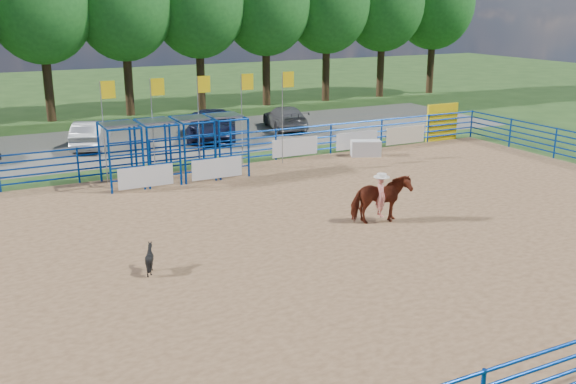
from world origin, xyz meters
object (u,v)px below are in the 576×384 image
(horse_and_rider, at_px, (381,197))
(car_d, at_px, (285,118))
(car_b, at_px, (91,134))
(car_c, at_px, (212,125))
(calf, at_px, (150,259))
(announcer_table, at_px, (366,148))

(horse_and_rider, bearing_deg, car_d, 73.89)
(car_b, xyz_separation_m, car_c, (6.34, -0.66, 0.06))
(car_c, distance_m, car_d, 4.95)
(calf, height_order, car_d, car_d)
(calf, bearing_deg, car_c, -54.13)
(horse_and_rider, relative_size, calf, 3.14)
(car_c, bearing_deg, calf, -93.64)
(horse_and_rider, distance_m, car_b, 17.74)
(calf, xyz_separation_m, car_c, (7.94, 16.43, 0.37))
(horse_and_rider, xyz_separation_m, car_d, (4.82, 16.68, -0.24))
(car_d, bearing_deg, car_c, 20.78)
(horse_and_rider, bearing_deg, calf, -176.05)
(announcer_table, xyz_separation_m, horse_and_rider, (-5.09, -8.54, 0.52))
(car_d, bearing_deg, calf, 64.78)
(announcer_table, height_order, car_b, car_b)
(calf, xyz_separation_m, car_d, (12.82, 17.24, 0.28))
(announcer_table, height_order, horse_and_rider, horse_and_rider)
(announcer_table, distance_m, calf, 15.95)
(horse_and_rider, distance_m, car_d, 17.37)
(horse_and_rider, relative_size, car_d, 0.52)
(announcer_table, xyz_separation_m, car_c, (-5.16, 7.34, 0.38))
(announcer_table, relative_size, car_c, 0.26)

